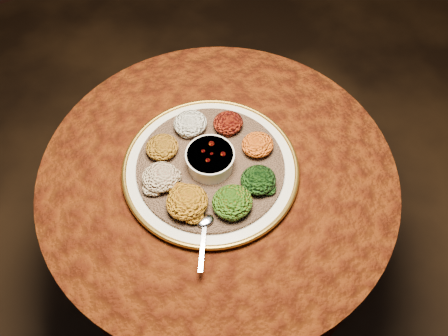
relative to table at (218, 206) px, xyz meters
name	(u,v)px	position (x,y,z in m)	size (l,w,h in m)	color
table	(218,206)	(0.00, 0.00, 0.00)	(0.96, 0.96, 0.73)	black
platter	(211,169)	(-0.01, 0.02, 0.19)	(0.53, 0.53, 0.02)	silver
injera	(210,167)	(-0.01, 0.02, 0.20)	(0.39, 0.39, 0.01)	brown
stew_bowl	(210,159)	(-0.01, 0.02, 0.24)	(0.13, 0.13, 0.05)	silver
spoon	(205,225)	(-0.10, -0.14, 0.21)	(0.10, 0.13, 0.01)	silver
portion_ayib	(190,123)	(-0.01, 0.15, 0.23)	(0.09, 0.09, 0.04)	silver
portion_kitfo	(228,123)	(0.09, 0.11, 0.23)	(0.08, 0.08, 0.04)	black
portion_tikil	(258,145)	(0.12, 0.00, 0.23)	(0.09, 0.08, 0.04)	orange
portion_gomen	(258,180)	(0.07, -0.09, 0.23)	(0.09, 0.09, 0.04)	black
portion_mixveg	(232,202)	(-0.02, -0.12, 0.23)	(0.10, 0.10, 0.05)	#9E410A
portion_kik	(187,202)	(-0.12, -0.07, 0.23)	(0.11, 0.10, 0.05)	#9E550D
portion_timatim	(160,177)	(-0.15, 0.03, 0.23)	(0.10, 0.09, 0.05)	maroon
portion_shiro	(162,147)	(-0.11, 0.11, 0.23)	(0.09, 0.08, 0.04)	#8D5111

